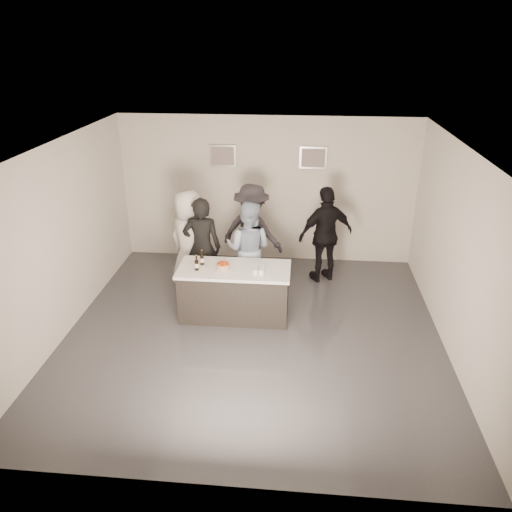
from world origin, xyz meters
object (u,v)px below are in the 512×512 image
at_px(beer_bottle_a, 202,258).
at_px(person_guest_left, 190,241).
at_px(bar_counter, 235,292).
at_px(person_main_blue, 248,249).
at_px(person_guest_right, 326,235).
at_px(person_main_black, 202,248).
at_px(person_guest_back, 252,232).
at_px(cake, 223,267).
at_px(beer_bottle_b, 197,263).

distance_m(beer_bottle_a, person_guest_left, 0.97).
xyz_separation_m(bar_counter, person_main_blue, (0.15, 0.85, 0.44)).
relative_size(person_main_blue, person_guest_right, 0.94).
relative_size(person_main_black, person_guest_right, 0.99).
relative_size(person_main_black, person_guest_back, 0.99).
relative_size(cake, beer_bottle_a, 0.84).
bearing_deg(bar_counter, person_main_blue, 80.24).
height_order(person_guest_right, person_guest_back, person_guest_back).
distance_m(bar_counter, person_guest_left, 1.44).
bearing_deg(beer_bottle_a, person_guest_back, 64.62).
relative_size(cake, person_guest_back, 0.12).
distance_m(beer_bottle_a, person_main_blue, 1.05).
xyz_separation_m(beer_bottle_a, person_guest_right, (2.10, 1.45, -0.09)).
bearing_deg(person_guest_left, beer_bottle_b, 139.30).
bearing_deg(person_guest_left, person_guest_back, -120.93).
height_order(cake, beer_bottle_b, beer_bottle_b).
height_order(beer_bottle_a, person_guest_right, person_guest_right).
bearing_deg(beer_bottle_b, person_guest_right, 37.58).
xyz_separation_m(person_guest_left, person_guest_right, (2.51, 0.57, -0.01)).
bearing_deg(beer_bottle_a, beer_bottle_b, -102.95).
bearing_deg(beer_bottle_a, person_guest_right, 34.48).
bearing_deg(person_guest_right, person_main_black, -5.25).
xyz_separation_m(person_main_black, person_main_blue, (0.82, 0.14, -0.05)).
bearing_deg(person_guest_right, person_main_blue, 0.34).
bearing_deg(person_main_blue, beer_bottle_b, 63.80).
bearing_deg(person_main_blue, bar_counter, 91.23).
bearing_deg(person_main_blue, person_main_black, 20.49).
bearing_deg(beer_bottle_a, bar_counter, -8.58).
bearing_deg(person_main_blue, person_guest_back, -78.32).
height_order(beer_bottle_b, person_guest_back, person_guest_back).
bearing_deg(beer_bottle_b, person_guest_back, 66.09).
distance_m(person_main_blue, person_guest_right, 1.56).
distance_m(bar_counter, beer_bottle_a, 0.80).
bearing_deg(cake, person_guest_right, 42.12).
height_order(beer_bottle_b, person_main_black, person_main_black).
xyz_separation_m(person_main_black, person_guest_back, (0.81, 0.82, 0.01)).
relative_size(cake, person_main_black, 0.12).
xyz_separation_m(beer_bottle_a, person_main_black, (-0.12, 0.63, -0.09)).
bearing_deg(person_main_black, beer_bottle_b, 91.93).
relative_size(cake, beer_bottle_b, 0.84).
relative_size(bar_counter, cake, 8.48).
xyz_separation_m(cake, person_main_black, (-0.50, 0.75, -0.00)).
height_order(bar_counter, person_guest_left, person_guest_left).
relative_size(beer_bottle_a, person_guest_back, 0.14).
relative_size(person_main_blue, person_guest_back, 0.94).
bearing_deg(cake, bar_counter, 12.01).
distance_m(person_main_blue, person_guest_back, 0.68).
bearing_deg(person_main_black, person_main_blue, -173.59).
relative_size(beer_bottle_b, person_main_blue, 0.15).
relative_size(beer_bottle_a, person_guest_left, 0.14).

